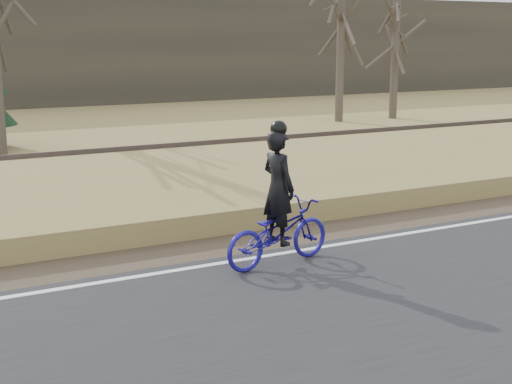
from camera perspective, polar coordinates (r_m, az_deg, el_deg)
name	(u,v)px	position (r m, az deg, el deg)	size (l,w,h in m)	color
ground	(444,235)	(13.83, 14.77, -3.31)	(120.00, 120.00, 0.00)	olive
edge_line	(436,229)	(13.96, 14.24, -2.87)	(120.00, 0.12, 0.01)	silver
shoulder	(402,219)	(14.70, 11.64, -2.16)	(120.00, 1.60, 0.04)	#473A2B
embankment	(322,183)	(17.01, 5.28, 0.71)	(120.00, 5.00, 0.44)	olive
ballast	(249,159)	(20.24, -0.57, 2.64)	(120.00, 3.00, 0.45)	slate
railroad	(249,149)	(20.19, -0.57, 3.49)	(120.00, 2.40, 0.29)	black
treeline_backdrop	(64,48)	(40.79, -15.11, 11.04)	(120.00, 4.00, 6.00)	#383328
cyclist	(278,220)	(11.29, 1.78, -2.26)	(2.07, 1.01, 2.31)	navy
bare_tree_center	(341,17)	(31.34, 6.83, 13.71)	(0.36, 0.36, 8.86)	#4A4136
bare_tree_right	(395,49)	(32.91, 11.08, 11.14)	(0.36, 0.36, 6.14)	#4A4136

